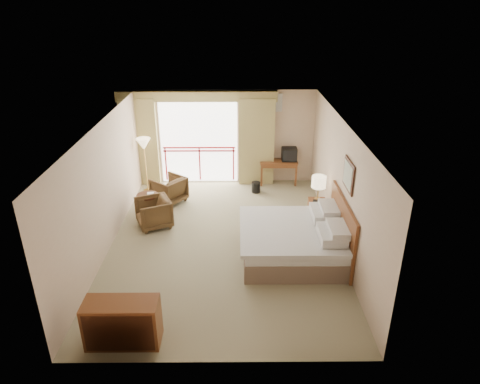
{
  "coord_description": "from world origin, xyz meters",
  "views": [
    {
      "loc": [
        0.3,
        -8.29,
        5.02
      ],
      "look_at": [
        0.36,
        0.4,
        1.04
      ],
      "focal_mm": 32.0,
      "sensor_mm": 36.0,
      "label": 1
    }
  ],
  "objects_px": {
    "table_lamp": "(319,182)",
    "side_table": "(148,202)",
    "nightstand": "(317,212)",
    "armchair_near": "(155,226)",
    "armchair_far": "(170,201)",
    "floor_lamp": "(144,146)",
    "bed": "(295,240)",
    "dresser": "(122,323)",
    "tv": "(289,154)",
    "wastebasket": "(256,187)",
    "desk": "(278,165)"
  },
  "relations": [
    {
      "from": "tv",
      "to": "bed",
      "type": "bearing_deg",
      "value": -116.07
    },
    {
      "from": "bed",
      "to": "dresser",
      "type": "xyz_separation_m",
      "value": [
        -3.0,
        -2.47,
        0.01
      ]
    },
    {
      "from": "bed",
      "to": "wastebasket",
      "type": "relative_size",
      "value": 7.01
    },
    {
      "from": "table_lamp",
      "to": "side_table",
      "type": "height_order",
      "value": "table_lamp"
    },
    {
      "from": "nightstand",
      "to": "armchair_near",
      "type": "xyz_separation_m",
      "value": [
        -3.91,
        -0.11,
        -0.29
      ]
    },
    {
      "from": "nightstand",
      "to": "desk",
      "type": "relative_size",
      "value": 0.54
    },
    {
      "from": "armchair_near",
      "to": "floor_lamp",
      "type": "bearing_deg",
      "value": 171.18
    },
    {
      "from": "side_table",
      "to": "desk",
      "type": "bearing_deg",
      "value": 31.85
    },
    {
      "from": "table_lamp",
      "to": "tv",
      "type": "distance_m",
      "value": 2.44
    },
    {
      "from": "tv",
      "to": "wastebasket",
      "type": "bearing_deg",
      "value": -167.98
    },
    {
      "from": "bed",
      "to": "armchair_far",
      "type": "bearing_deg",
      "value": 138.44
    },
    {
      "from": "armchair_near",
      "to": "nightstand",
      "type": "bearing_deg",
      "value": 67.87
    },
    {
      "from": "table_lamp",
      "to": "tv",
      "type": "height_order",
      "value": "table_lamp"
    },
    {
      "from": "armchair_near",
      "to": "side_table",
      "type": "bearing_deg",
      "value": -179.59
    },
    {
      "from": "tv",
      "to": "wastebasket",
      "type": "relative_size",
      "value": 1.4
    },
    {
      "from": "wastebasket",
      "to": "armchair_far",
      "type": "xyz_separation_m",
      "value": [
        -2.34,
        -0.58,
        -0.15
      ]
    },
    {
      "from": "side_table",
      "to": "nightstand",
      "type": "bearing_deg",
      "value": -5.34
    },
    {
      "from": "bed",
      "to": "nightstand",
      "type": "relative_size",
      "value": 3.62
    },
    {
      "from": "table_lamp",
      "to": "floor_lamp",
      "type": "distance_m",
      "value": 4.84
    },
    {
      "from": "wastebasket",
      "to": "side_table",
      "type": "relative_size",
      "value": 0.52
    },
    {
      "from": "bed",
      "to": "wastebasket",
      "type": "xyz_separation_m",
      "value": [
        -0.67,
        3.25,
        -0.23
      ]
    },
    {
      "from": "tv",
      "to": "wastebasket",
      "type": "height_order",
      "value": "tv"
    },
    {
      "from": "nightstand",
      "to": "table_lamp",
      "type": "height_order",
      "value": "table_lamp"
    },
    {
      "from": "table_lamp",
      "to": "side_table",
      "type": "bearing_deg",
      "value": 175.35
    },
    {
      "from": "wastebasket",
      "to": "floor_lamp",
      "type": "distance_m",
      "value": 3.28
    },
    {
      "from": "nightstand",
      "to": "armchair_far",
      "type": "distance_m",
      "value": 3.94
    },
    {
      "from": "nightstand",
      "to": "side_table",
      "type": "xyz_separation_m",
      "value": [
        -4.13,
        0.39,
        0.11
      ]
    },
    {
      "from": "bed",
      "to": "armchair_far",
      "type": "relative_size",
      "value": 2.76
    },
    {
      "from": "desk",
      "to": "armchair_far",
      "type": "height_order",
      "value": "desk"
    },
    {
      "from": "nightstand",
      "to": "armchair_near",
      "type": "bearing_deg",
      "value": -175.76
    },
    {
      "from": "wastebasket",
      "to": "armchair_near",
      "type": "xyz_separation_m",
      "value": [
        -2.51,
        -1.92,
        -0.15
      ]
    },
    {
      "from": "table_lamp",
      "to": "bed",
      "type": "bearing_deg",
      "value": -115.6
    },
    {
      "from": "desk",
      "to": "tv",
      "type": "height_order",
      "value": "tv"
    },
    {
      "from": "wastebasket",
      "to": "dresser",
      "type": "xyz_separation_m",
      "value": [
        -2.33,
        -5.72,
        0.23
      ]
    },
    {
      "from": "armchair_far",
      "to": "side_table",
      "type": "relative_size",
      "value": 1.32
    },
    {
      "from": "armchair_near",
      "to": "dresser",
      "type": "distance_m",
      "value": 3.83
    },
    {
      "from": "desk",
      "to": "floor_lamp",
      "type": "height_order",
      "value": "floor_lamp"
    },
    {
      "from": "nightstand",
      "to": "desk",
      "type": "xyz_separation_m",
      "value": [
        -0.72,
        2.51,
        0.26
      ]
    },
    {
      "from": "tv",
      "to": "side_table",
      "type": "height_order",
      "value": "tv"
    },
    {
      "from": "wastebasket",
      "to": "armchair_near",
      "type": "distance_m",
      "value": 3.17
    },
    {
      "from": "floor_lamp",
      "to": "bed",
      "type": "bearing_deg",
      "value": -42.12
    },
    {
      "from": "nightstand",
      "to": "side_table",
      "type": "height_order",
      "value": "same"
    },
    {
      "from": "dresser",
      "to": "side_table",
      "type": "bearing_deg",
      "value": 93.55
    },
    {
      "from": "desk",
      "to": "armchair_far",
      "type": "xyz_separation_m",
      "value": [
        -3.02,
        -1.28,
        -0.55
      ]
    },
    {
      "from": "armchair_far",
      "to": "floor_lamp",
      "type": "height_order",
      "value": "floor_lamp"
    },
    {
      "from": "table_lamp",
      "to": "floor_lamp",
      "type": "height_order",
      "value": "floor_lamp"
    },
    {
      "from": "bed",
      "to": "table_lamp",
      "type": "relative_size",
      "value": 3.56
    },
    {
      "from": "bed",
      "to": "dresser",
      "type": "height_order",
      "value": "bed"
    },
    {
      "from": "table_lamp",
      "to": "dresser",
      "type": "relative_size",
      "value": 0.52
    },
    {
      "from": "wastebasket",
      "to": "side_table",
      "type": "distance_m",
      "value": 3.09
    }
  ]
}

